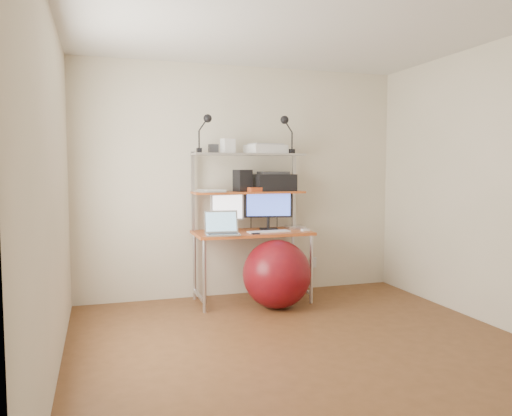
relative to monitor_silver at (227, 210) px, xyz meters
The scene contains 20 objects.
room 1.61m from the monitor_silver, 81.59° to the right, with size 3.60×3.60×3.60m.
computer_desk 0.24m from the monitor_silver, 14.89° to the right, with size 1.20×0.60×1.57m.
wall_outlet 1.29m from the monitor_silver, 11.53° to the left, with size 0.08×0.01×0.12m, color silver.
monitor_silver is the anchor object (origin of this frame).
monitor_black 0.45m from the monitor_silver, ahead, with size 0.51×0.18×0.52m.
laptop 0.34m from the monitor_silver, 115.18° to the right, with size 0.36×0.30×0.29m.
keyboard 0.50m from the monitor_silver, 32.96° to the right, with size 0.44×0.13×0.01m, color silver.
mouse 0.84m from the monitor_silver, 18.84° to the right, with size 0.08×0.05×0.02m, color silver.
mac_mini 0.77m from the monitor_silver, ahead, with size 0.19×0.19×0.04m, color #BABABF.
phone 0.42m from the monitor_silver, 56.67° to the right, with size 0.07×0.14×0.01m, color black.
printer 0.60m from the monitor_silver, ahead, with size 0.45×0.32×0.21m.
nas_cube 0.35m from the monitor_silver, ahead, with size 0.16×0.16×0.23m, color black.
red_box 0.36m from the monitor_silver, 15.10° to the right, with size 0.16×0.11×0.04m, color #B5441C.
scanner 0.77m from the monitor_silver, ahead, with size 0.46×0.35×0.11m.
box_white 0.66m from the monitor_silver, 92.19° to the right, with size 0.13×0.10×0.15m, color silver.
box_grey 0.65m from the monitor_silver, 161.77° to the left, with size 0.09×0.09×0.09m, color #303032.
clip_lamp_left 0.91m from the monitor_silver, 160.63° to the right, with size 0.15×0.09×0.38m.
clip_lamp_right 1.08m from the monitor_silver, ahead, with size 0.16×0.09×0.40m.
exercise_ball 0.85m from the monitor_silver, 47.66° to the right, with size 0.68×0.68×0.68m, color maroon.
paper_stack 0.26m from the monitor_silver, behind, with size 0.37×0.39×0.02m.
Camera 1 is at (-1.51, -3.48, 1.39)m, focal length 35.00 mm.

